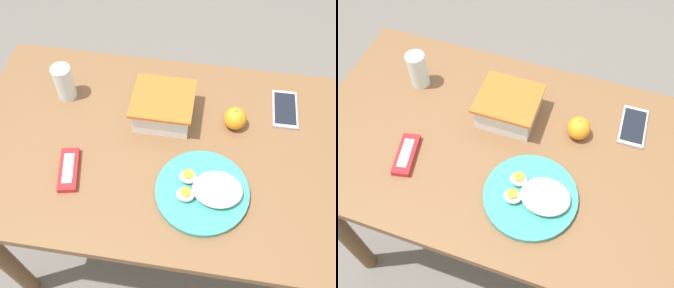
{
  "view_description": "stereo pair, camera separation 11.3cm",
  "coord_description": "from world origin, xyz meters",
  "views": [
    {
      "loc": [
        0.06,
        -0.64,
        1.74
      ],
      "look_at": [
        -0.04,
        -0.01,
        0.81
      ],
      "focal_mm": 42.0,
      "sensor_mm": 36.0,
      "label": 1
    },
    {
      "loc": [
        0.17,
        -0.61,
        1.74
      ],
      "look_at": [
        -0.04,
        -0.01,
        0.81
      ],
      "focal_mm": 42.0,
      "sensor_mm": 36.0,
      "label": 2
    }
  ],
  "objects": [
    {
      "name": "cell_phone",
      "position": [
        0.3,
        0.19,
        0.78
      ],
      "size": [
        0.08,
        0.15,
        0.01
      ],
      "color": "#ADADB2",
      "rests_on": "table"
    },
    {
      "name": "food_container",
      "position": [
        -0.07,
        0.11,
        0.82
      ],
      "size": [
        0.18,
        0.17,
        0.09
      ],
      "color": "white",
      "rests_on": "table"
    },
    {
      "name": "orange_fruit",
      "position": [
        0.14,
        0.11,
        0.81
      ],
      "size": [
        0.07,
        0.07,
        0.07
      ],
      "color": "orange",
      "rests_on": "table"
    },
    {
      "name": "drinking_glass",
      "position": [
        -0.39,
        0.15,
        0.84
      ],
      "size": [
        0.06,
        0.06,
        0.12
      ],
      "color": "silver",
      "rests_on": "table"
    },
    {
      "name": "table",
      "position": [
        0.0,
        0.0,
        0.65
      ],
      "size": [
        1.29,
        0.71,
        0.78
      ],
      "color": "brown",
      "rests_on": "ground_plane"
    },
    {
      "name": "rice_plate",
      "position": [
        0.08,
        -0.14,
        0.8
      ],
      "size": [
        0.26,
        0.26,
        0.05
      ],
      "color": "teal",
      "rests_on": "table"
    },
    {
      "name": "ground_plane",
      "position": [
        0.0,
        0.0,
        0.0
      ],
      "size": [
        10.0,
        10.0,
        0.0
      ],
      "primitive_type": "plane",
      "color": "#66605B"
    },
    {
      "name": "candy_bar",
      "position": [
        -0.3,
        -0.13,
        0.79
      ],
      "size": [
        0.08,
        0.14,
        0.02
      ],
      "color": "red",
      "rests_on": "table"
    }
  ]
}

